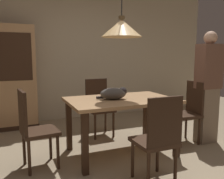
{
  "coord_description": "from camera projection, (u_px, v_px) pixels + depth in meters",
  "views": [
    {
      "loc": [
        -1.24,
        -2.32,
        1.31
      ],
      "look_at": [
        0.03,
        0.69,
        0.85
      ],
      "focal_mm": 38.31,
      "sensor_mm": 36.0,
      "label": 1
    }
  ],
  "objects": [
    {
      "name": "chair_left_side",
      "position": [
        33.0,
        126.0,
        2.74
      ],
      "size": [
        0.44,
        0.44,
        0.93
      ],
      "color": "#382316",
      "rests_on": "ground"
    },
    {
      "name": "dining_table",
      "position": [
        121.0,
        106.0,
        3.17
      ],
      "size": [
        1.4,
        0.9,
        0.75
      ],
      "color": "tan",
      "rests_on": "ground"
    },
    {
      "name": "pendant_lamp",
      "position": [
        122.0,
        28.0,
        3.03
      ],
      "size": [
        0.52,
        0.52,
        1.3
      ],
      "color": "#E5B775"
    },
    {
      "name": "ground",
      "position": [
        133.0,
        169.0,
        2.78
      ],
      "size": [
        10.0,
        10.0,
        0.0
      ],
      "primitive_type": "plane",
      "color": "#998466"
    },
    {
      "name": "chair_right_side",
      "position": [
        189.0,
        109.0,
        3.62
      ],
      "size": [
        0.43,
        0.43,
        0.93
      ],
      "color": "#382316",
      "rests_on": "ground"
    },
    {
      "name": "chair_far_back",
      "position": [
        99.0,
        104.0,
        3.99
      ],
      "size": [
        0.42,
        0.42,
        0.93
      ],
      "color": "#382316",
      "rests_on": "ground"
    },
    {
      "name": "person_standing",
      "position": [
        208.0,
        87.0,
        3.58
      ],
      "size": [
        0.36,
        0.22,
        1.67
      ],
      "color": "#84705B",
      "rests_on": "ground"
    },
    {
      "name": "back_wall",
      "position": [
        74.0,
        49.0,
        4.99
      ],
      "size": [
        6.4,
        0.1,
        2.9
      ],
      "primitive_type": "cube",
      "color": "beige",
      "rests_on": "ground"
    },
    {
      "name": "chair_near_front",
      "position": [
        158.0,
        137.0,
        2.39
      ],
      "size": [
        0.4,
        0.4,
        0.93
      ],
      "color": "#382316",
      "rests_on": "ground"
    },
    {
      "name": "hutch_bookcase",
      "position": [
        3.0,
        80.0,
        4.24
      ],
      "size": [
        1.12,
        0.45,
        1.85
      ],
      "color": "tan",
      "rests_on": "ground"
    },
    {
      "name": "cat_sleeping",
      "position": [
        114.0,
        94.0,
        3.1
      ],
      "size": [
        0.4,
        0.28,
        0.16
      ],
      "color": "#4C4742",
      "rests_on": "dining_table"
    }
  ]
}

